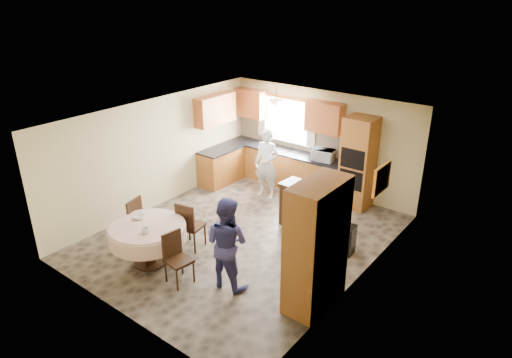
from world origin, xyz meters
The scene contains 36 objects.
floor centered at (0.00, 0.00, 0.00)m, with size 5.00×6.00×0.01m, color brown.
ceiling centered at (0.00, 0.00, 2.50)m, with size 5.00×6.00×0.01m, color white.
wall_back centered at (0.00, 3.00, 1.25)m, with size 5.00×0.02×2.50m, color tan.
wall_front centered at (0.00, -3.00, 1.25)m, with size 5.00×0.02×2.50m, color tan.
wall_left centered at (-2.50, 0.00, 1.25)m, with size 0.02×6.00×2.50m, color tan.
wall_right centered at (2.50, 0.00, 1.25)m, with size 0.02×6.00×2.50m, color tan.
window centered at (-1.00, 2.98, 1.60)m, with size 1.40×0.03×1.10m, color white.
curtain_left centered at (-1.75, 2.93, 1.65)m, with size 0.22×0.02×1.15m, color white.
curtain_right centered at (-0.25, 2.93, 1.65)m, with size 0.22×0.02×1.15m, color white.
base_cab_back centered at (-0.85, 2.70, 0.44)m, with size 3.30×0.60×0.88m, color #AE692E.
counter_back centered at (-0.85, 2.70, 0.90)m, with size 3.30×0.64×0.04m, color black.
base_cab_left centered at (-2.20, 1.80, 0.44)m, with size 0.60×1.20×0.88m, color #AE692E.
counter_left centered at (-2.20, 1.80, 0.90)m, with size 0.64×1.20×0.04m, color black.
backsplash centered at (-0.85, 2.99, 1.18)m, with size 3.30×0.02×0.55m, color beige.
wall_cab_left centered at (-2.05, 2.83, 1.91)m, with size 0.85×0.33×0.72m, color #B7612D.
wall_cab_right centered at (0.15, 2.83, 1.91)m, with size 0.90×0.33×0.72m, color #B7612D.
wall_cab_side centered at (-2.33, 1.80, 1.91)m, with size 0.33×1.20×0.72m, color #B7612D.
oven_tower centered at (1.15, 2.69, 1.06)m, with size 0.66×0.62×2.12m, color #AE692E.
oven_upper centered at (1.15, 2.38, 1.25)m, with size 0.56×0.01×0.45m, color black.
oven_lower centered at (1.15, 2.38, 0.75)m, with size 0.56×0.01×0.45m, color black.
pendant centered at (-1.00, 2.50, 2.12)m, with size 0.36×0.36×0.18m, color beige.
sideboard centered at (0.89, 1.07, 0.45)m, with size 1.26×0.52×0.90m, color #351F0E.
space_heater centered at (1.88, 0.72, 0.29)m, with size 0.43×0.30×0.59m, color black.
cupboard centered at (2.22, -0.92, 1.07)m, with size 0.56×1.12×2.13m, color #AE692E.
dining_table centered at (-0.76, -1.79, 0.62)m, with size 1.39×1.39×0.79m.
chair_left centered at (-1.53, -1.57, 0.56)m, with size 0.53×0.53×1.01m.
chair_back centered at (-0.53, -1.00, 0.55)m, with size 0.51×0.51×1.00m.
chair_right centered at (0.03, -1.85, 0.51)m, with size 0.45×0.45×0.92m.
framed_picture centered at (2.47, 0.79, 1.67)m, with size 0.06×0.63×0.52m.
microwave centered at (0.27, 2.65, 1.06)m, with size 0.51×0.35×0.28m, color silver.
person_sink centered at (-0.77, 1.83, 0.85)m, with size 0.62×0.41×1.69m, color silver.
person_dining centered at (0.80, -1.40, 0.82)m, with size 0.80×0.62×1.64m, color navy.
bowl_sideboard centered at (0.69, 1.07, 0.93)m, with size 0.22×0.22×0.05m, color #B2B2B2.
bottle_sideboard centered at (1.14, 1.07, 1.06)m, with size 0.12×0.12×0.32m, color silver.
cup_table centered at (-0.56, -1.99, 0.84)m, with size 0.13×0.13×0.10m, color #B2B2B2.
bowl_table centered at (-1.07, -1.72, 0.82)m, with size 0.21×0.21×0.06m, color #B2B2B2.
Camera 1 is at (5.17, -6.26, 4.79)m, focal length 32.00 mm.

